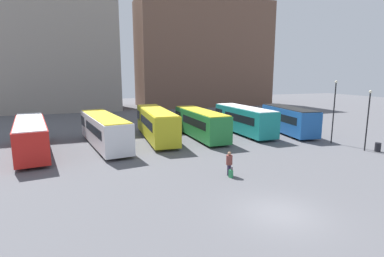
# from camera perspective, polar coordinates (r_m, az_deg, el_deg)

# --- Properties ---
(ground_plane) EXTENTS (160.00, 160.00, 0.00)m
(ground_plane) POSITION_cam_1_polar(r_m,az_deg,el_deg) (16.71, 16.35, -15.26)
(ground_plane) COLOR #56565B
(building_block_left) EXTENTS (28.79, 13.28, 36.89)m
(building_block_left) POSITION_cam_1_polar(r_m,az_deg,el_deg) (67.35, -27.40, 18.85)
(building_block_left) COLOR gray
(building_block_left) RESTS_ON ground_plane
(building_block_right) EXTENTS (30.07, 12.26, 23.28)m
(building_block_right) POSITION_cam_1_polar(r_m,az_deg,el_deg) (71.21, 2.18, 13.90)
(building_block_right) COLOR brown
(building_block_right) RESTS_ON ground_plane
(bus_0) EXTENTS (4.33, 12.60, 2.99)m
(bus_0) POSITION_cam_1_polar(r_m,az_deg,el_deg) (31.07, -28.35, -1.09)
(bus_0) COLOR red
(bus_0) RESTS_ON ground_plane
(bus_1) EXTENTS (4.30, 12.19, 3.11)m
(bus_1) POSITION_cam_1_polar(r_m,az_deg,el_deg) (31.01, -16.42, -0.18)
(bus_1) COLOR silver
(bus_1) RESTS_ON ground_plane
(bus_2) EXTENTS (3.03, 12.31, 3.31)m
(bus_2) POSITION_cam_1_polar(r_m,az_deg,el_deg) (33.38, -6.90, 1.07)
(bus_2) COLOR gold
(bus_2) RESTS_ON ground_plane
(bus_3) EXTENTS (2.61, 10.96, 3.12)m
(bus_3) POSITION_cam_1_polar(r_m,az_deg,el_deg) (33.94, 1.55, 1.11)
(bus_3) COLOR #237A38
(bus_3) RESTS_ON ground_plane
(bus_4) EXTENTS (2.77, 10.64, 3.25)m
(bus_4) POSITION_cam_1_polar(r_m,az_deg,el_deg) (36.70, 9.80, 1.76)
(bus_4) COLOR #19847F
(bus_4) RESTS_ON ground_plane
(bus_5) EXTENTS (3.77, 9.77, 3.19)m
(bus_5) POSITION_cam_1_polar(r_m,az_deg,el_deg) (38.15, 17.85, 1.67)
(bus_5) COLOR #1E56A3
(bus_5) RESTS_ON ground_plane
(traveler) EXTENTS (0.55, 0.55, 1.73)m
(traveler) POSITION_cam_1_polar(r_m,az_deg,el_deg) (21.46, 7.11, -6.22)
(traveler) COLOR #382D4C
(traveler) RESTS_ON ground_plane
(suitcase) EXTENTS (0.25, 0.34, 0.79)m
(suitcase) POSITION_cam_1_polar(r_m,az_deg,el_deg) (21.20, 7.40, -8.54)
(suitcase) COLOR #28844C
(suitcase) RESTS_ON ground_plane
(lamp_post_0) EXTENTS (0.28, 0.28, 5.67)m
(lamp_post_0) POSITION_cam_1_polar(r_m,az_deg,el_deg) (32.16, 30.52, 2.14)
(lamp_post_0) COLOR black
(lamp_post_0) RESTS_ON ground_plane
(lamp_post_1) EXTENTS (0.28, 0.28, 6.50)m
(lamp_post_1) POSITION_cam_1_polar(r_m,az_deg,el_deg) (34.05, 25.44, 3.67)
(lamp_post_1) COLOR black
(lamp_post_1) RESTS_ON ground_plane
(trash_bin) EXTENTS (0.52, 0.52, 0.85)m
(trash_bin) POSITION_cam_1_polar(r_m,az_deg,el_deg) (32.79, 31.88, -3.04)
(trash_bin) COLOR black
(trash_bin) RESTS_ON ground_plane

